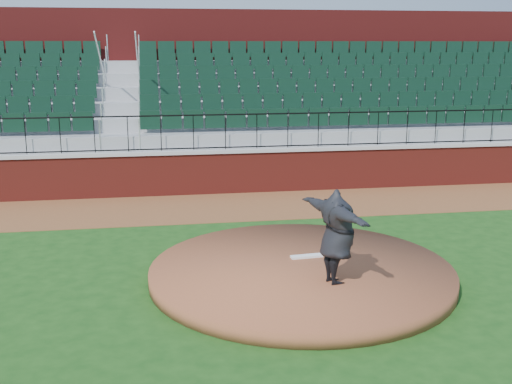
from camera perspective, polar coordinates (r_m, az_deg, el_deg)
ground at (r=11.91m, az=1.17°, el=-7.75°), size 90.00×90.00×0.00m
warning_track at (r=17.00m, az=-2.12°, el=-1.26°), size 34.00×3.20×0.01m
field_wall at (r=18.41m, az=-2.75°, el=1.77°), size 34.00×0.35×1.20m
wall_cap at (r=18.29m, az=-2.78°, el=3.76°), size 34.00×0.45×0.10m
wall_railing at (r=18.21m, az=-2.80°, el=5.47°), size 34.00×0.05×1.00m
seating_stands at (r=20.84m, az=-3.67°, el=7.83°), size 34.00×5.10×4.60m
concourse_wall at (r=23.59m, az=-4.37°, el=9.55°), size 34.00×0.50×5.50m
pitchers_mound at (r=11.81m, az=4.12°, el=-7.32°), size 5.63×5.63×0.25m
pitching_rubber at (r=12.25m, az=4.62°, el=-5.84°), size 0.64×0.21×0.04m
pitcher at (r=10.79m, az=7.35°, el=-4.04°), size 1.07×2.12×1.66m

